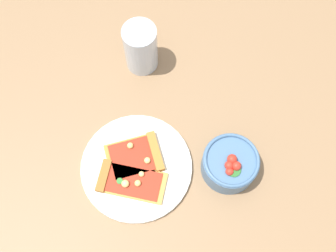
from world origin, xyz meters
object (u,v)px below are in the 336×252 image
soda_glass (141,48)px  pizza_slice_near (138,156)px  salad_bowl (230,164)px  plate (137,167)px  pizza_slice_far (128,181)px

soda_glass → pizza_slice_near: bearing=-41.5°
pizza_slice_near → salad_bowl: 0.21m
salad_bowl → soda_glass: soda_glass is taller
plate → pizza_slice_far: size_ratio=1.55×
pizza_slice_near → salad_bowl: bearing=42.8°
pizza_slice_far → pizza_slice_near: bearing=118.6°
plate → soda_glass: soda_glass is taller
pizza_slice_near → pizza_slice_far: pizza_slice_far is taller
pizza_slice_far → salad_bowl: 0.24m
plate → pizza_slice_far: bearing=-67.6°
pizza_slice_near → salad_bowl: (0.16, 0.14, 0.02)m
pizza_slice_far → plate: bearing=112.4°
plate → soda_glass: (-0.21, 0.19, 0.06)m
plate → pizza_slice_far: (0.02, -0.04, 0.01)m
plate → pizza_slice_far: pizza_slice_far is taller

